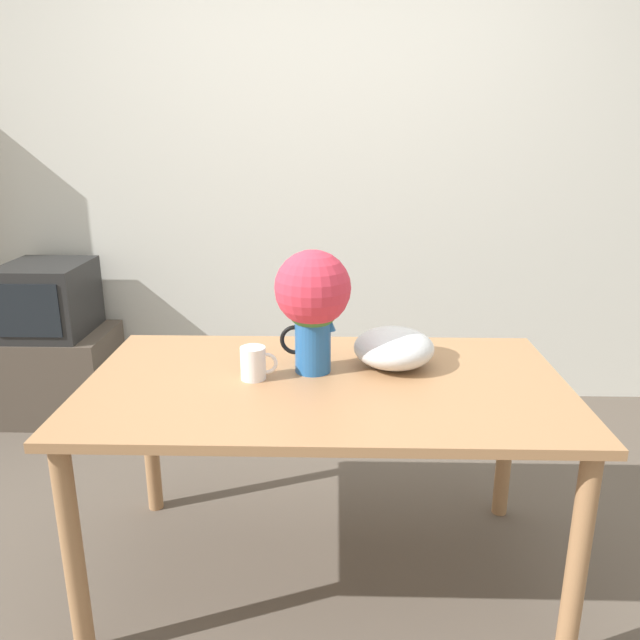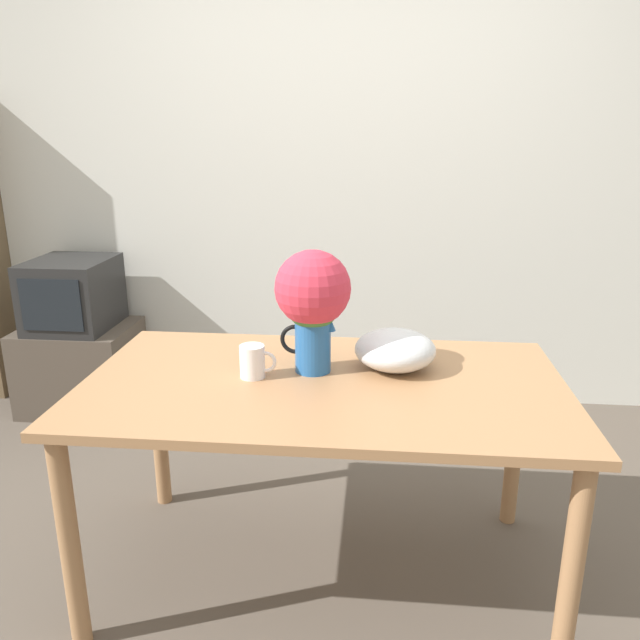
{
  "view_description": "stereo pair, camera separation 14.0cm",
  "coord_description": "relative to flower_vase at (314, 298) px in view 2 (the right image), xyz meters",
  "views": [
    {
      "loc": [
        0.07,
        -1.8,
        1.52
      ],
      "look_at": [
        0.02,
        0.14,
        0.92
      ],
      "focal_mm": 35.0,
      "sensor_mm": 36.0,
      "label": 1
    },
    {
      "loc": [
        0.21,
        -1.79,
        1.52
      ],
      "look_at": [
        0.02,
        0.14,
        0.92
      ],
      "focal_mm": 35.0,
      "sensor_mm": 36.0,
      "label": 2
    }
  ],
  "objects": [
    {
      "name": "ground_plane",
      "position": [
        -0.0,
        -0.14,
        -0.99
      ],
      "size": [
        12.0,
        12.0,
        0.0
      ],
      "primitive_type": "plane",
      "color": "brown"
    },
    {
      "name": "wall_back",
      "position": [
        -0.0,
        1.51,
        0.31
      ],
      "size": [
        8.0,
        0.05,
        2.6
      ],
      "color": "silver",
      "rests_on": "ground_plane"
    },
    {
      "name": "table",
      "position": [
        0.04,
        -0.08,
        -0.34
      ],
      "size": [
        1.55,
        0.88,
        0.74
      ],
      "color": "#A3754C",
      "rests_on": "ground_plane"
    },
    {
      "name": "flower_vase",
      "position": [
        0.0,
        0.0,
        0.0
      ],
      "size": [
        0.25,
        0.25,
        0.41
      ],
      "color": "#235B9E",
      "rests_on": "table"
    },
    {
      "name": "coffee_mug",
      "position": [
        -0.19,
        -0.07,
        -0.2
      ],
      "size": [
        0.12,
        0.08,
        0.11
      ],
      "color": "white",
      "rests_on": "table"
    },
    {
      "name": "white_bowl",
      "position": [
        0.27,
        0.05,
        -0.19
      ],
      "size": [
        0.27,
        0.27,
        0.13
      ],
      "color": "silver",
      "rests_on": "table"
    },
    {
      "name": "tv_stand",
      "position": [
        -1.44,
        1.18,
        -0.75
      ],
      "size": [
        0.6,
        0.48,
        0.47
      ],
      "color": "#4C4238",
      "rests_on": "ground_plane"
    },
    {
      "name": "tv_set",
      "position": [
        -1.44,
        1.18,
        -0.33
      ],
      "size": [
        0.41,
        0.47,
        0.37
      ],
      "color": "black",
      "rests_on": "tv_stand"
    }
  ]
}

